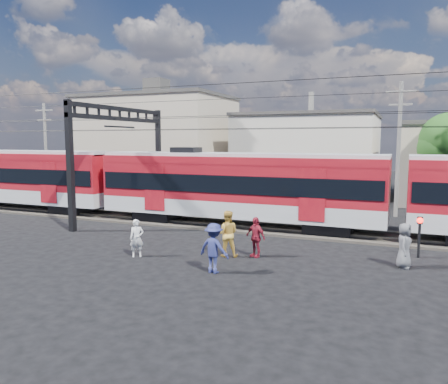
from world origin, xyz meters
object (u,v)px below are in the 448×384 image
at_px(commuter_train, 241,185).
at_px(pedestrian_a, 137,238).
at_px(pedestrian_c, 214,248).
at_px(crossing_signal, 420,229).

relative_size(commuter_train, pedestrian_a, 31.76).
height_order(pedestrian_a, pedestrian_c, pedestrian_c).
distance_m(commuter_train, pedestrian_c, 8.76).
height_order(pedestrian_a, crossing_signal, crossing_signal).
xyz_separation_m(commuter_train, pedestrian_c, (2.05, -8.39, -1.47)).
bearing_deg(pedestrian_c, crossing_signal, -134.02).
xyz_separation_m(pedestrian_c, crossing_signal, (7.05, 5.19, 0.27)).
xyz_separation_m(pedestrian_a, crossing_signal, (10.96, 4.36, 0.41)).
bearing_deg(pedestrian_c, pedestrian_a, -2.41).
height_order(commuter_train, crossing_signal, commuter_train).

